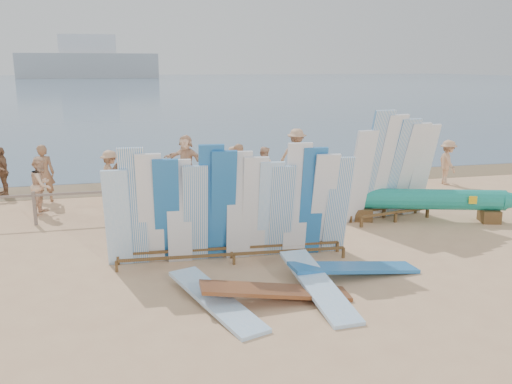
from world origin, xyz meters
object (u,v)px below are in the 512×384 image
object	(u,v)px
vendor_table	(307,221)
beachgoer_7	(238,170)
beachgoer_1	(43,173)
beachgoer_4	(123,178)
flat_board_d	(354,276)
beach_chair_left	(176,197)
flat_board_a	(215,306)
beachgoer_6	(234,170)
beachgoer_9	(296,155)
beachgoer_2	(42,185)
stroller	(243,190)
side_surfboard_rack	(392,171)
beachgoer_5	(186,159)
outrigger_canoe	(427,201)
beachgoer_8	(264,170)
beach_chair_right	(235,193)
beachgoer_3	(110,175)
beachgoer_extra_0	(448,162)
main_surfboard_rack	(232,209)
flat_board_c	(276,302)
flat_board_b	(318,295)
beachgoer_10	(405,168)
beachgoer_extra_1	(2,171)

from	to	relation	value
vendor_table	beachgoer_7	world-z (taller)	beachgoer_7
beachgoer_1	beachgoer_4	distance (m)	2.58
flat_board_d	beach_chair_left	size ratio (longest dim) A/B	3.04
flat_board_a	beachgoer_6	bearing A→B (deg)	57.32
beachgoer_1	beachgoer_9	size ratio (longest dim) A/B	0.94
beachgoer_1	beachgoer_2	xyz separation A→B (m)	(0.13, -1.37, -0.08)
stroller	beachgoer_9	distance (m)	3.92
side_surfboard_rack	beachgoer_5	distance (m)	7.70
outrigger_canoe	beachgoer_8	xyz separation A→B (m)	(-3.41, 4.32, 0.20)
beach_chair_right	beachgoer_3	bearing A→B (deg)	171.57
beachgoer_extra_0	stroller	bearing A→B (deg)	106.69
stroller	beachgoer_9	world-z (taller)	beachgoer_9
beach_chair_left	beachgoer_2	bearing A→B (deg)	-172.51
flat_board_a	beachgoer_extra_0	world-z (taller)	beachgoer_extra_0
flat_board_d	beach_chair_left	distance (m)	7.10
vendor_table	beach_chair_right	size ratio (longest dim) A/B	1.19
vendor_table	beachgoer_1	distance (m)	8.48
main_surfboard_rack	beachgoer_1	size ratio (longest dim) A/B	2.92
beachgoer_1	beachgoer_7	world-z (taller)	beachgoer_1
beachgoer_7	beach_chair_right	bearing A→B (deg)	65.86
outrigger_canoe	flat_board_d	xyz separation A→B (m)	(-3.49, -3.25, -0.56)
flat_board_d	beachgoer_5	world-z (taller)	beachgoer_5
beachgoer_8	beachgoer_6	bearing A→B (deg)	36.19
beachgoer_4	beachgoer_3	bearing A→B (deg)	-102.03
outrigger_canoe	beach_chair_right	distance (m)	5.69
beach_chair_left	beachgoer_9	bearing A→B (deg)	38.74
beachgoer_6	stroller	bearing A→B (deg)	-88.86
flat_board_c	beachgoer_7	world-z (taller)	beachgoer_7
beachgoer_1	beach_chair_right	bearing A→B (deg)	165.44
outrigger_canoe	beachgoer_3	world-z (taller)	beachgoer_3
beachgoer_3	beach_chair_right	bearing A→B (deg)	-122.68
beach_chair_left	beachgoer_9	world-z (taller)	beachgoer_9
beachgoer_1	beachgoer_9	bearing A→B (deg)	-173.84
main_surfboard_rack	beachgoer_6	size ratio (longest dim) A/B	3.36
flat_board_c	stroller	size ratio (longest dim) A/B	2.63
beach_chair_right	beachgoer_1	xyz separation A→B (m)	(-5.72, 1.30, 0.64)
vendor_table	flat_board_b	world-z (taller)	vendor_table
main_surfboard_rack	beachgoer_2	bearing A→B (deg)	134.67
beachgoer_5	beachgoer_2	bearing A→B (deg)	-108.08
flat_board_b	beachgoer_8	xyz separation A→B (m)	(1.10, 8.24, 0.76)
flat_board_d	beach_chair_right	bearing A→B (deg)	4.94
flat_board_c	flat_board_d	bearing A→B (deg)	-64.48
side_surfboard_rack	beachgoer_10	xyz separation A→B (m)	(1.87, 2.66, -0.48)
flat_board_d	beachgoer_1	bearing A→B (deg)	36.37
beachgoer_8	vendor_table	bearing A→B (deg)	133.67
flat_board_c	beachgoer_1	size ratio (longest dim) A/B	1.52
flat_board_b	beach_chair_left	distance (m)	7.40
flat_board_c	beach_chair_right	world-z (taller)	beach_chair_right
beachgoer_5	beachgoer_10	bearing A→B (deg)	11.77
beach_chair_left	beachgoer_extra_1	xyz separation A→B (m)	(-5.30, 2.72, 0.52)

